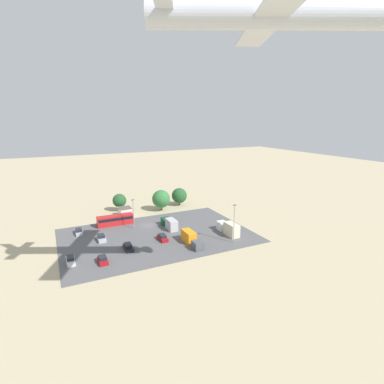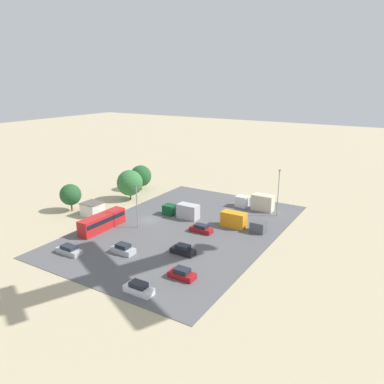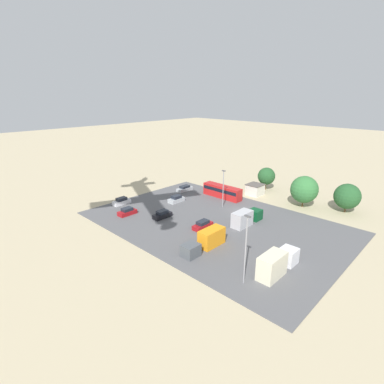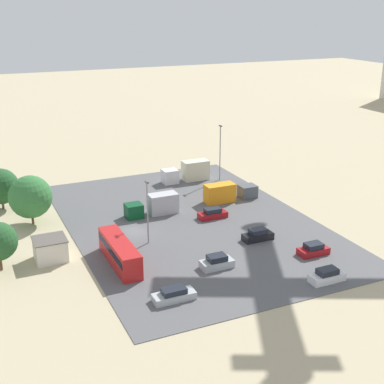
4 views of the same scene
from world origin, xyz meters
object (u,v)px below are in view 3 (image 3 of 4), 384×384
(shed_building, at_px, (255,190))
(parked_car_0, at_px, (185,189))
(parked_truck_1, at_px, (206,241))
(bus, at_px, (222,191))
(parked_car_1, at_px, (162,215))
(parked_car_2, at_px, (203,225))
(parked_car_5, at_px, (127,212))
(parked_car_4, at_px, (122,201))
(parked_truck_0, at_px, (246,218))
(parked_car_3, at_px, (176,199))
(parked_truck_2, at_px, (277,263))

(shed_building, bearing_deg, parked_car_0, 33.70)
(shed_building, bearing_deg, parked_truck_1, 107.70)
(bus, distance_m, parked_car_1, 19.41)
(bus, xyz_separation_m, parked_car_1, (0.94, 19.36, -0.97))
(parked_car_2, xyz_separation_m, parked_car_5, (16.61, 6.28, 0.00))
(shed_building, distance_m, parked_car_4, 34.21)
(parked_car_0, height_order, parked_car_2, parked_car_2)
(shed_building, distance_m, bus, 9.05)
(parked_car_4, distance_m, parked_truck_1, 29.02)
(shed_building, bearing_deg, parked_car_2, 99.06)
(parked_car_5, bearing_deg, parked_car_0, 98.27)
(parked_car_0, height_order, parked_car_4, parked_car_4)
(parked_car_5, height_order, parked_truck_0, parked_truck_0)
(parked_car_2, height_order, parked_truck_1, parked_truck_1)
(bus, height_order, parked_truck_1, bus)
(parked_car_4, distance_m, parked_truck_0, 30.21)
(parked_car_4, xyz_separation_m, parked_car_5, (-6.53, 2.89, -0.03))
(bus, height_order, parked_car_4, bus)
(parked_truck_0, bearing_deg, parked_car_2, -124.30)
(parked_car_4, relative_size, parked_truck_1, 0.47)
(shed_building, height_order, bus, bus)
(bus, height_order, parked_car_3, bus)
(bus, relative_size, parked_car_0, 2.26)
(parked_car_3, xyz_separation_m, parked_truck_0, (-19.81, -0.66, 0.73))
(parked_car_1, xyz_separation_m, parked_car_5, (6.85, 4.22, -0.04))
(parked_car_1, distance_m, parked_truck_0, 17.62)
(parked_car_1, height_order, parked_car_3, parked_car_3)
(shed_building, bearing_deg, parked_car_3, 59.35)
(parked_car_2, distance_m, parked_truck_0, 9.01)
(parked_car_3, bearing_deg, parked_truck_1, 148.89)
(parked_car_2, distance_m, parked_car_3, 16.22)
(parked_car_4, relative_size, parked_truck_2, 0.49)
(shed_building, bearing_deg, parked_car_4, 55.92)
(shed_building, relative_size, parked_car_4, 0.95)
(parked_truck_0, bearing_deg, parked_truck_1, -86.85)
(parked_car_1, bearing_deg, parked_car_5, -148.36)
(parked_car_5, xyz_separation_m, parked_truck_2, (-34.83, -2.23, 0.99))
(shed_building, xyz_separation_m, parked_car_1, (5.79, 27.00, -0.69))
(parked_truck_2, bearing_deg, parked_car_2, 167.45)
(parked_car_1, height_order, parked_car_4, parked_car_1)
(parked_car_1, bearing_deg, shed_building, 77.90)
(shed_building, height_order, parked_car_1, shed_building)
(parked_truck_0, bearing_deg, parked_car_0, 164.01)
(bus, xyz_separation_m, parked_car_3, (5.93, 10.54, -0.97))
(parked_car_2, bearing_deg, parked_truck_0, -124.30)
(parked_car_5, xyz_separation_m, parked_truck_1, (-22.39, -0.66, 0.73))
(parked_car_1, relative_size, parked_car_2, 0.96)
(bus, distance_m, parked_truck_2, 34.46)
(parked_car_3, bearing_deg, parked_car_2, 155.38)
(parked_truck_0, height_order, parked_truck_2, parked_truck_2)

